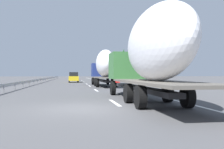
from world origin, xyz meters
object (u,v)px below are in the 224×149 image
truck_trailing (150,52)px  car_red_compact (73,76)px  car_white_van (73,76)px  road_sign (108,72)px  car_yellow_coupe (74,77)px  car_silver_hatch (74,76)px  truck_lead (104,66)px

truck_trailing → car_red_compact: (61.82, 3.79, -1.77)m
car_white_van → road_sign: (-13.07, -6.99, 1.06)m
car_yellow_coupe → car_silver_hatch: size_ratio=1.07×
car_yellow_coupe → car_red_compact: 26.88m
car_red_compact → truck_trailing: bearing=-176.5°
road_sign → truck_trailing: bearing=175.3°
car_silver_hatch → car_white_van: 41.57m
truck_trailing → road_sign: size_ratio=4.79×
road_sign → car_white_van: bearing=28.1°
car_silver_hatch → car_yellow_coupe: bearing=179.5°
truck_lead → car_silver_hatch: truck_lead is taller
car_yellow_coupe → road_sign: (2.48, -6.88, 1.09)m
car_yellow_coupe → car_silver_hatch: 57.11m
truck_trailing → car_white_van: size_ratio=2.94×
car_yellow_coupe → car_silver_hatch: car_yellow_coupe is taller
truck_lead → car_yellow_coupe: size_ratio=2.75×
car_silver_hatch → car_white_van: car_white_van is taller
car_yellow_coupe → car_red_compact: size_ratio=1.07×
car_white_van → truck_trailing: bearing=-175.6°
car_silver_hatch → car_white_van: bearing=179.2°
truck_trailing → road_sign: truck_trailing is taller
truck_trailing → car_red_compact: size_ratio=3.26×
car_yellow_coupe → road_sign: bearing=-70.2°
truck_lead → car_red_compact: 42.87m
road_sign → car_yellow_coupe: bearing=109.8°
car_yellow_coupe → car_white_van: size_ratio=0.96×
car_silver_hatch → car_red_compact: (-30.23, 0.49, 0.01)m
truck_lead → car_red_compact: size_ratio=2.93×
truck_trailing → car_white_van: bearing=4.4°
truck_lead → car_red_compact: bearing=5.1°
truck_trailing → car_white_van: 50.66m
car_silver_hatch → car_white_van: size_ratio=0.90×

